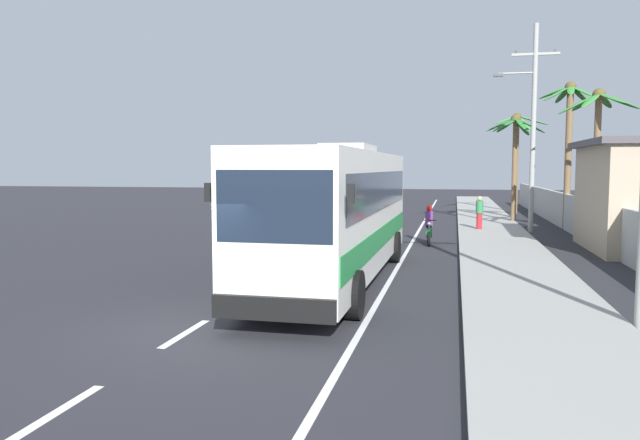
{
  "coord_description": "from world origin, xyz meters",
  "views": [
    {
      "loc": [
        5.0,
        -11.14,
        3.17
      ],
      "look_at": [
        1.31,
        5.53,
        1.7
      ],
      "focal_mm": 34.27,
      "sensor_mm": 36.0,
      "label": 1
    }
  ],
  "objects_px": {
    "pedestrian_near_kerb": "(479,212)",
    "palm_third": "(569,129)",
    "palm_second": "(515,144)",
    "motorcycle_beside_bus": "(429,228)",
    "utility_pole_mid": "(532,123)",
    "palm_fourth": "(517,144)",
    "palm_nearest": "(597,130)",
    "coach_bus_foreground": "(339,209)"
  },
  "relations": [
    {
      "from": "utility_pole_mid",
      "to": "palm_fourth",
      "type": "xyz_separation_m",
      "value": [
        0.5,
        12.73,
        -0.52
      ]
    },
    {
      "from": "palm_second",
      "to": "motorcycle_beside_bus",
      "type": "bearing_deg",
      "value": -111.78
    },
    {
      "from": "palm_second",
      "to": "palm_fourth",
      "type": "relative_size",
      "value": 0.89
    },
    {
      "from": "coach_bus_foreground",
      "to": "palm_second",
      "type": "bearing_deg",
      "value": 71.83
    },
    {
      "from": "coach_bus_foreground",
      "to": "palm_third",
      "type": "xyz_separation_m",
      "value": [
        8.77,
        16.58,
        3.14
      ]
    },
    {
      "from": "palm_second",
      "to": "utility_pole_mid",
      "type": "bearing_deg",
      "value": -86.17
    },
    {
      "from": "coach_bus_foreground",
      "to": "motorcycle_beside_bus",
      "type": "relative_size",
      "value": 6.27
    },
    {
      "from": "motorcycle_beside_bus",
      "to": "utility_pole_mid",
      "type": "bearing_deg",
      "value": 51.58
    },
    {
      "from": "motorcycle_beside_bus",
      "to": "palm_third",
      "type": "relative_size",
      "value": 0.26
    },
    {
      "from": "coach_bus_foreground",
      "to": "palm_second",
      "type": "xyz_separation_m",
      "value": [
        6.42,
        19.57,
        2.49
      ]
    },
    {
      "from": "coach_bus_foreground",
      "to": "palm_second",
      "type": "relative_size",
      "value": 1.99
    },
    {
      "from": "motorcycle_beside_bus",
      "to": "utility_pole_mid",
      "type": "distance_m",
      "value": 8.79
    },
    {
      "from": "palm_second",
      "to": "palm_fourth",
      "type": "height_order",
      "value": "palm_fourth"
    },
    {
      "from": "palm_nearest",
      "to": "palm_fourth",
      "type": "height_order",
      "value": "palm_fourth"
    },
    {
      "from": "utility_pole_mid",
      "to": "palm_third",
      "type": "xyz_separation_m",
      "value": [
        2.02,
        1.93,
        -0.18
      ]
    },
    {
      "from": "motorcycle_beside_bus",
      "to": "palm_second",
      "type": "height_order",
      "value": "palm_second"
    },
    {
      "from": "palm_second",
      "to": "palm_fourth",
      "type": "xyz_separation_m",
      "value": [
        0.83,
        7.82,
        0.31
      ]
    },
    {
      "from": "motorcycle_beside_bus",
      "to": "palm_fourth",
      "type": "distance_m",
      "value": 19.7
    },
    {
      "from": "pedestrian_near_kerb",
      "to": "utility_pole_mid",
      "type": "relative_size",
      "value": 0.16
    },
    {
      "from": "coach_bus_foreground",
      "to": "palm_second",
      "type": "height_order",
      "value": "palm_second"
    },
    {
      "from": "palm_nearest",
      "to": "palm_third",
      "type": "distance_m",
      "value": 4.33
    },
    {
      "from": "motorcycle_beside_bus",
      "to": "utility_pole_mid",
      "type": "relative_size",
      "value": 0.2
    },
    {
      "from": "utility_pole_mid",
      "to": "palm_third",
      "type": "bearing_deg",
      "value": 43.66
    },
    {
      "from": "coach_bus_foreground",
      "to": "palm_fourth",
      "type": "height_order",
      "value": "palm_fourth"
    },
    {
      "from": "pedestrian_near_kerb",
      "to": "palm_nearest",
      "type": "relative_size",
      "value": 0.25
    },
    {
      "from": "palm_third",
      "to": "utility_pole_mid",
      "type": "bearing_deg",
      "value": -136.34
    },
    {
      "from": "motorcycle_beside_bus",
      "to": "palm_second",
      "type": "xyz_separation_m",
      "value": [
        4.3,
        10.75,
        3.84
      ]
    },
    {
      "from": "palm_second",
      "to": "palm_third",
      "type": "height_order",
      "value": "palm_third"
    },
    {
      "from": "palm_fourth",
      "to": "palm_third",
      "type": "bearing_deg",
      "value": -81.98
    },
    {
      "from": "palm_nearest",
      "to": "palm_fourth",
      "type": "distance_m",
      "value": 15.23
    },
    {
      "from": "coach_bus_foreground",
      "to": "utility_pole_mid",
      "type": "distance_m",
      "value": 16.48
    },
    {
      "from": "pedestrian_near_kerb",
      "to": "palm_third",
      "type": "bearing_deg",
      "value": -142.66
    },
    {
      "from": "palm_nearest",
      "to": "pedestrian_near_kerb",
      "type": "bearing_deg",
      "value": 157.13
    },
    {
      "from": "motorcycle_beside_bus",
      "to": "palm_fourth",
      "type": "height_order",
      "value": "palm_fourth"
    },
    {
      "from": "pedestrian_near_kerb",
      "to": "palm_fourth",
      "type": "bearing_deg",
      "value": -92.12
    },
    {
      "from": "palm_nearest",
      "to": "utility_pole_mid",
      "type": "bearing_deg",
      "value": 136.08
    },
    {
      "from": "coach_bus_foreground",
      "to": "pedestrian_near_kerb",
      "type": "distance_m",
      "value": 15.02
    },
    {
      "from": "palm_nearest",
      "to": "palm_second",
      "type": "bearing_deg",
      "value": 110.95
    },
    {
      "from": "utility_pole_mid",
      "to": "palm_fourth",
      "type": "relative_size",
      "value": 1.45
    },
    {
      "from": "pedestrian_near_kerb",
      "to": "utility_pole_mid",
      "type": "xyz_separation_m",
      "value": [
        2.4,
        0.32,
        4.34
      ]
    },
    {
      "from": "palm_second",
      "to": "palm_third",
      "type": "relative_size",
      "value": 0.82
    },
    {
      "from": "motorcycle_beside_bus",
      "to": "palm_nearest",
      "type": "xyz_separation_m",
      "value": [
        7.09,
        3.46,
        4.18
      ]
    }
  ]
}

